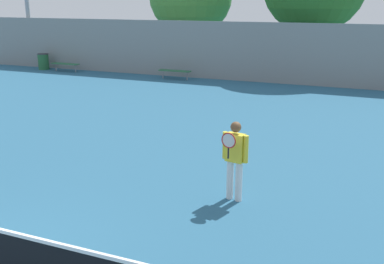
# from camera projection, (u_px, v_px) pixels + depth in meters

# --- Properties ---
(tennis_player) EXTENTS (0.56, 0.45, 1.65)m
(tennis_player) POSITION_uv_depth(u_px,v_px,m) (235.00, 156.00, 8.95)
(tennis_player) COLOR silver
(tennis_player) RESTS_ON ground_plane
(bench_courtside_near) EXTENTS (1.70, 0.40, 0.46)m
(bench_courtside_near) POSITION_uv_depth(u_px,v_px,m) (65.00, 64.00, 25.55)
(bench_courtside_near) COLOR #28663D
(bench_courtside_near) RESTS_ON ground_plane
(bench_adjacent_court) EXTENTS (1.71, 0.40, 0.46)m
(bench_adjacent_court) POSITION_uv_depth(u_px,v_px,m) (175.00, 71.00, 23.04)
(bench_adjacent_court) COLOR #28663D
(bench_adjacent_court) RESTS_ON ground_plane
(trash_bin) EXTENTS (0.64, 0.64, 0.92)m
(trash_bin) POSITION_uv_depth(u_px,v_px,m) (43.00, 62.00, 26.29)
(trash_bin) COLOR #235B33
(trash_bin) RESTS_ON ground_plane
(back_fence) EXTENTS (34.24, 0.06, 2.91)m
(back_fence) POSITION_uv_depth(u_px,v_px,m) (262.00, 53.00, 21.92)
(back_fence) COLOR gray
(back_fence) RESTS_ON ground_plane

